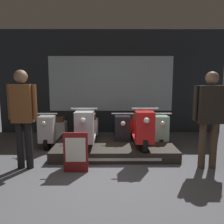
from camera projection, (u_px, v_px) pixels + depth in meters
name	position (u px, v px, depth m)	size (l,w,h in m)	color
ground_plane	(111.00, 184.00, 3.48)	(30.00, 30.00, 0.00)	#4C4C51
shop_wall_back	(111.00, 82.00, 6.87)	(7.04, 0.09, 3.20)	#23282D
display_platform	(114.00, 148.00, 5.02)	(2.65, 1.51, 0.23)	#2D2823
scooter_display_left	(88.00, 128.00, 4.93)	(0.52, 1.72, 0.89)	black
scooter_display_right	(140.00, 128.00, 4.93)	(0.52, 1.72, 0.89)	black
scooter_backrow_0	(54.00, 130.00, 5.81)	(0.52, 1.72, 0.89)	black
scooter_backrow_1	(87.00, 130.00, 5.81)	(0.52, 1.72, 0.89)	black
scooter_backrow_2	(121.00, 130.00, 5.82)	(0.52, 1.72, 0.89)	black
scooter_backrow_3	(155.00, 129.00, 5.82)	(0.52, 1.72, 0.89)	black
person_left_browsing	(23.00, 112.00, 3.98)	(0.53, 0.24, 1.83)	black
person_right_browsing	(210.00, 111.00, 3.99)	(0.63, 0.26, 1.80)	#473828
price_sign_board	(76.00, 152.00, 3.89)	(0.44, 0.04, 0.73)	maroon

